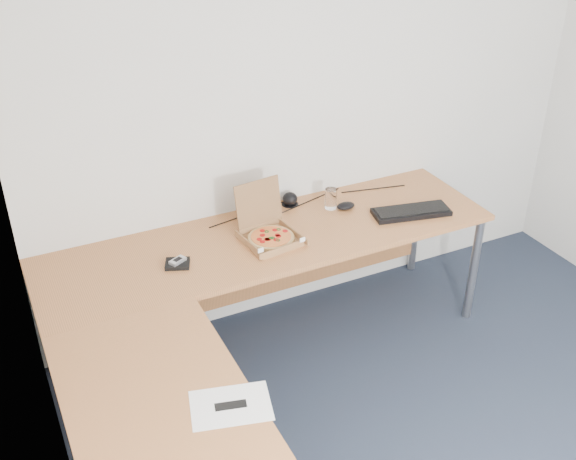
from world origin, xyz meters
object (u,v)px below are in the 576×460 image
drinking_glass (331,199)px  wallet (177,264)px  desk (245,298)px  keyboard (411,212)px  pizza_box (270,234)px

drinking_glass → wallet: (-0.99, -0.20, -0.05)m
desk → keyboard: bearing=14.6°
desk → keyboard: 1.19m
desk → keyboard: keyboard is taller
keyboard → drinking_glass: bearing=156.8°
desk → drinking_glass: (0.77, 0.57, 0.09)m
pizza_box → wallet: pizza_box is taller
keyboard → wallet: bearing=-170.8°
pizza_box → drinking_glass: pizza_box is taller
pizza_box → keyboard: 0.85m
drinking_glass → keyboard: (0.38, -0.27, -0.05)m
pizza_box → drinking_glass: bearing=12.6°
drinking_glass → pizza_box: bearing=-159.8°
pizza_box → drinking_glass: size_ratio=2.65×
desk → drinking_glass: size_ratio=20.68×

